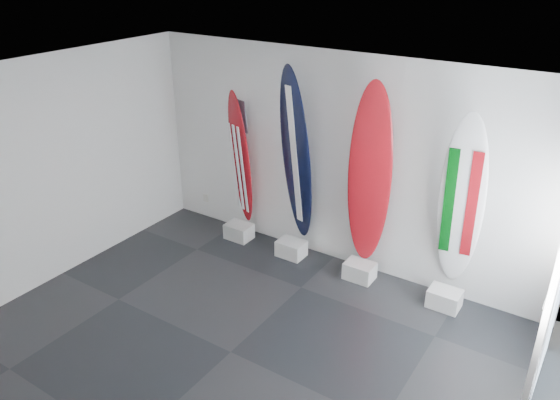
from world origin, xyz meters
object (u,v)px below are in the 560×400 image
Objects in this scene: surfboard_navy at (296,157)px; surfboard_italy at (461,204)px; surfboard_usa at (240,159)px; surfboard_swiss at (370,176)px.

surfboard_italy is at bearing 17.75° from surfboard_navy.
surfboard_italy reaches higher than surfboard_usa.
surfboard_usa is 0.89× the size of surfboard_italy.
surfboard_italy is at bearing -13.19° from surfboard_swiss.
surfboard_usa is at bearing 172.71° from surfboard_italy.
surfboard_navy is 1.04× the size of surfboard_swiss.
surfboard_navy reaches higher than surfboard_swiss.
surfboard_usa is 1.00m from surfboard_navy.
surfboard_navy is at bearing 19.57° from surfboard_usa.
surfboard_swiss is at bearing 172.71° from surfboard_italy.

